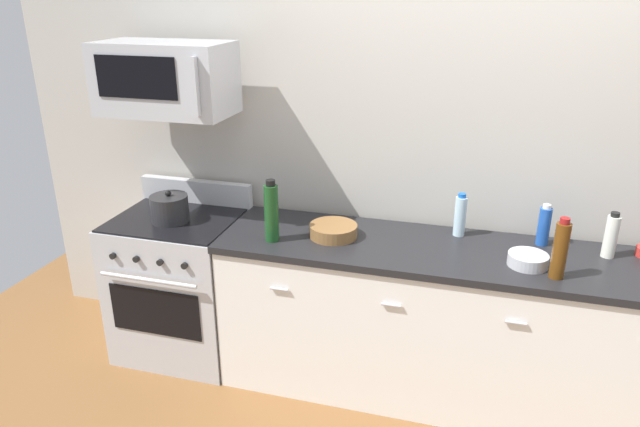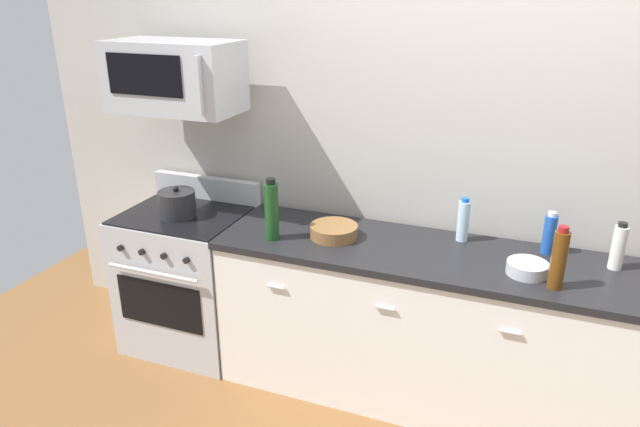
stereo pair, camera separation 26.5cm
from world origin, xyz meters
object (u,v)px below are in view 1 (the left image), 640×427
object	(u,v)px
range_oven	(182,283)
bowl_steel_prep	(528,259)
bottle_water_clear	(460,216)
bottle_wine_amber	(560,250)
bottle_vinegar_white	(611,236)
bowl_wooden_salad	(333,230)
bottle_soda_blue	(544,226)
microwave	(166,78)
bottle_wine_green	(271,212)
stockpot	(170,208)

from	to	relation	value
range_oven	bowl_steel_prep	xyz separation A→B (m)	(2.03, -0.09, 0.48)
bottle_water_clear	bottle_wine_amber	distance (m)	0.62
bottle_water_clear	bottle_vinegar_white	bearing A→B (deg)	-5.52
bowl_wooden_salad	bowl_steel_prep	bearing A→B (deg)	-4.35
bottle_soda_blue	bowl_steel_prep	bearing A→B (deg)	-106.65
bottle_water_clear	bottle_wine_amber	bearing A→B (deg)	-38.99
bowl_steel_prep	bottle_water_clear	bearing A→B (deg)	140.25
microwave	bowl_steel_prep	world-z (taller)	microwave
range_oven	bottle_wine_amber	world-z (taller)	bottle_wine_amber
bottle_wine_amber	bowl_wooden_salad	world-z (taller)	bottle_wine_amber
bottle_water_clear	bottle_soda_blue	world-z (taller)	bottle_water_clear
bottle_vinegar_white	bowl_wooden_salad	world-z (taller)	bottle_vinegar_white
bottle_water_clear	bottle_soda_blue	bearing A→B (deg)	-0.77
bottle_wine_amber	range_oven	bearing A→B (deg)	175.20
range_oven	bowl_wooden_salad	distance (m)	1.11
bottle_vinegar_white	bottle_soda_blue	bearing A→B (deg)	168.02
bottle_wine_amber	bowl_wooden_salad	size ratio (longest dim) A/B	1.15
bottle_soda_blue	bowl_wooden_salad	bearing A→B (deg)	-169.29
range_oven	bottle_soda_blue	size ratio (longest dim) A/B	4.62
microwave	bottle_water_clear	xyz separation A→B (m)	(1.67, 0.17, -0.71)
bottle_water_clear	bowl_wooden_salad	xyz separation A→B (m)	(-0.68, -0.22, -0.08)
range_oven	bottle_water_clear	bearing A→B (deg)	7.18
bottle_wine_amber	bottle_soda_blue	world-z (taller)	bottle_wine_amber
microwave	bottle_soda_blue	bearing A→B (deg)	4.32
range_oven	bottle_water_clear	world-z (taller)	bottle_water_clear
range_oven	microwave	xyz separation A→B (m)	(0.00, 0.04, 1.28)
bottle_water_clear	bottle_wine_green	world-z (taller)	bottle_wine_green
bottle_wine_amber	bottle_soda_blue	distance (m)	0.39
bottle_soda_blue	stockpot	bearing A→B (deg)	-173.05
bottle_water_clear	bowl_steel_prep	world-z (taller)	bottle_water_clear
range_oven	bottle_soda_blue	xyz separation A→B (m)	(2.12, 0.20, 0.56)
bottle_water_clear	stockpot	xyz separation A→B (m)	(-1.67, -0.26, -0.04)
microwave	bottle_water_clear	size ratio (longest dim) A/B	3.00
range_oven	bottle_water_clear	xyz separation A→B (m)	(1.67, 0.21, 0.57)
microwave	bottle_vinegar_white	size ratio (longest dim) A/B	3.02
bottle_vinegar_white	bottle_wine_green	world-z (taller)	bottle_wine_green
bottle_wine_amber	microwave	bearing A→B (deg)	174.02
bottle_wine_green	stockpot	xyz separation A→B (m)	(-0.68, 0.09, -0.08)
bottle_wine_amber	bowl_steel_prep	size ratio (longest dim) A/B	1.56
microwave	bottle_water_clear	distance (m)	1.82
bottle_water_clear	bowl_steel_prep	size ratio (longest dim) A/B	1.25
bottle_soda_blue	bottle_wine_amber	bearing A→B (deg)	-84.03
microwave	bottle_wine_amber	distance (m)	2.27
microwave	bowl_wooden_salad	bearing A→B (deg)	-3.01
microwave	stockpot	bearing A→B (deg)	-90.13
microwave	bottle_soda_blue	world-z (taller)	microwave
range_oven	bottle_vinegar_white	xyz separation A→B (m)	(2.44, 0.14, 0.57)
range_oven	bottle_wine_green	xyz separation A→B (m)	(0.68, -0.15, 0.62)
microwave	bowl_wooden_salad	world-z (taller)	microwave
bottle_vinegar_white	stockpot	xyz separation A→B (m)	(-2.44, -0.19, -0.03)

